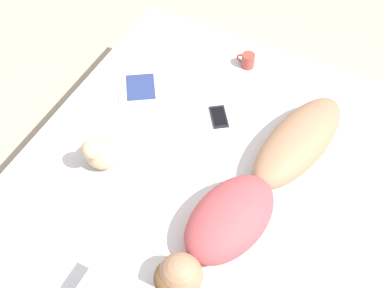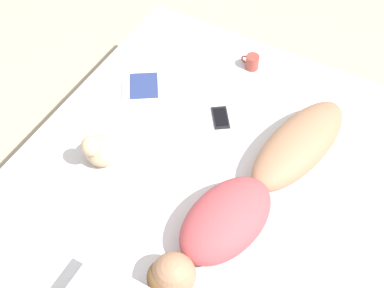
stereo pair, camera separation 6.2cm
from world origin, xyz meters
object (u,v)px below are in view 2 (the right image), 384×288
at_px(person, 253,191).
at_px(coffee_mug, 252,62).
at_px(open_magazine, 164,85).
at_px(cell_phone, 221,118).

distance_m(person, coffee_mug, 0.88).
bearing_deg(open_magazine, coffee_mug, -167.50).
bearing_deg(open_magazine, cell_phone, 137.67).
relative_size(open_magazine, cell_phone, 3.27).
height_order(open_magazine, cell_phone, same).
xyz_separation_m(coffee_mug, cell_phone, (-0.02, 0.42, -0.04)).
bearing_deg(coffee_mug, person, 115.31).
relative_size(person, coffee_mug, 12.78).
height_order(person, open_magazine, person).
distance_m(person, open_magazine, 0.85).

